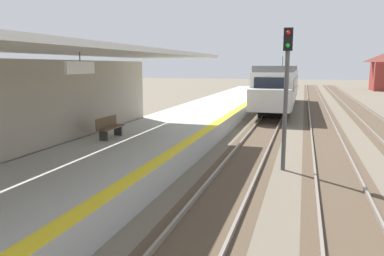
{
  "coord_description": "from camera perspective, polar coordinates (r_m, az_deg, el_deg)",
  "views": [
    {
      "loc": [
        4.05,
        2.12,
        3.89
      ],
      "look_at": [
        1.01,
        12.13,
        2.1
      ],
      "focal_mm": 34.38,
      "sensor_mm": 36.0,
      "label": 1
    }
  ],
  "objects": [
    {
      "name": "rail_signal_post",
      "position": [
        13.84,
        14.42,
        6.51
      ],
      "size": [
        0.32,
        0.34,
        5.2
      ],
      "color": "#4C4C4C",
      "rests_on": "ground"
    },
    {
      "name": "track_pair_nearest_platform",
      "position": [
        18.41,
        9.82,
        -2.49
      ],
      "size": [
        2.34,
        120.0,
        0.16
      ],
      "color": "#4C3D2D",
      "rests_on": "ground"
    },
    {
      "name": "station_platform",
      "position": [
        15.73,
        -8.17,
        -3.03
      ],
      "size": [
        5.0,
        80.0,
        0.91
      ],
      "color": "#A8A8A3",
      "rests_on": "ground"
    },
    {
      "name": "platform_bench",
      "position": [
        15.62,
        -12.71,
        0.2
      ],
      "size": [
        0.45,
        1.6,
        0.88
      ],
      "color": "brown",
      "rests_on": "station_platform"
    },
    {
      "name": "track_pair_middle",
      "position": [
        18.33,
        20.43,
        -3.02
      ],
      "size": [
        2.34,
        120.0,
        0.16
      ],
      "color": "#4C3D2D",
      "rests_on": "ground"
    },
    {
      "name": "approaching_train",
      "position": [
        34.36,
        13.37,
        6.57
      ],
      "size": [
        2.93,
        19.6,
        4.76
      ],
      "color": "silver",
      "rests_on": "ground"
    }
  ]
}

